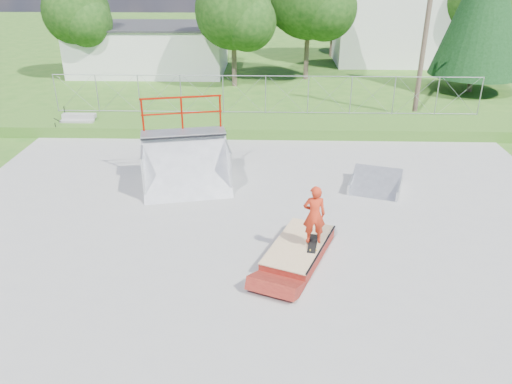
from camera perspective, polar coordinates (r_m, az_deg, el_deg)
ground at (r=14.63m, az=0.51°, el=-4.76°), size 120.00×120.00×0.00m
concrete_pad at (r=14.62m, az=0.51°, el=-4.69°), size 20.00×16.00×0.04m
grass_berm at (r=23.25m, az=1.04°, el=7.70°), size 24.00×3.00×0.50m
grind_box at (r=13.55m, az=4.90°, el=-6.60°), size 2.15×2.90×0.39m
quarter_pipe at (r=17.03m, az=-8.10°, el=4.95°), size 3.39×3.04×2.93m
flat_bank_ramp at (r=17.66m, az=13.49°, el=1.01°), size 2.12×2.19×0.51m
skateboard at (r=13.39m, az=6.49°, el=-5.92°), size 0.35×0.82×0.13m
skater at (r=12.98m, az=6.66°, el=-2.88°), size 0.61×0.42×1.62m
concrete_stairs at (r=24.09m, az=-19.82°, el=7.19°), size 1.50×1.60×0.80m
chain_link_fence at (r=23.89m, az=1.10°, el=11.06°), size 20.00×0.06×1.80m
utility_building_flat at (r=36.08m, az=-11.96°, el=15.67°), size 10.00×6.00×3.00m
gable_house at (r=39.76m, az=15.35°, el=19.63°), size 8.40×6.08×8.94m
utility_pole at (r=25.89m, az=18.81°, el=16.79°), size 0.24×0.24×8.00m
tree_left_near at (r=30.68m, az=-2.14°, el=19.68°), size 4.76×4.48×6.65m
tree_center at (r=32.63m, az=6.62°, el=20.97°), size 5.44×5.12×7.60m
tree_left_far at (r=34.79m, az=-19.54°, el=18.54°), size 4.42×4.16×6.18m
tree_right_far at (r=39.15m, az=24.15°, el=19.37°), size 5.10×4.80×7.12m
tree_back_mid at (r=40.96m, az=9.25°, el=20.03°), size 4.08×3.84×5.70m
conifer_tree at (r=31.95m, az=24.77°, el=19.23°), size 5.04×5.04×9.10m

